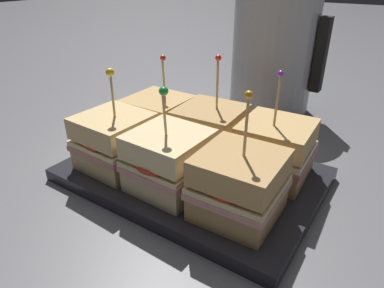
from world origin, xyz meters
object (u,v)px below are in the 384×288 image
(sandwich_front_left, at_px, (115,141))
(sandwich_back_center, at_px, (210,133))
(sandwich_front_center, at_px, (168,161))
(kettle_steel, at_px, (273,53))
(sandwich_back_left, at_px, (158,119))
(sandwich_front_right, at_px, (239,185))
(serving_platter, at_px, (192,174))
(sandwich_back_right, at_px, (275,150))

(sandwich_front_left, height_order, sandwich_back_center, sandwich_back_center)
(sandwich_front_center, bearing_deg, kettle_steel, 92.79)
(sandwich_back_left, bearing_deg, sandwich_front_left, -89.54)
(sandwich_front_center, xyz_separation_m, sandwich_front_right, (0.10, 0.00, -0.00))
(sandwich_front_center, xyz_separation_m, kettle_steel, (-0.02, 0.38, 0.06))
(sandwich_front_right, xyz_separation_m, sandwich_back_left, (-0.20, 0.10, -0.00))
(sandwich_front_center, height_order, sandwich_front_right, sandwich_front_right)
(serving_platter, distance_m, sandwich_back_center, 0.07)
(serving_platter, bearing_deg, sandwich_front_right, -27.88)
(serving_platter, xyz_separation_m, sandwich_back_left, (-0.10, 0.05, 0.05))
(sandwich_back_center, height_order, kettle_steel, kettle_steel)
(sandwich_front_right, bearing_deg, sandwich_front_center, -179.91)
(serving_platter, relative_size, sandwich_back_left, 2.47)
(sandwich_front_center, distance_m, sandwich_back_right, 0.15)
(sandwich_back_left, bearing_deg, serving_platter, -26.11)
(sandwich_back_left, bearing_deg, sandwich_front_right, -27.01)
(serving_platter, bearing_deg, sandwich_front_left, -152.41)
(sandwich_front_left, bearing_deg, sandwich_back_left, 90.46)
(sandwich_front_center, relative_size, sandwich_front_right, 0.92)
(sandwich_front_center, xyz_separation_m, sandwich_back_center, (0.00, 0.10, -0.00))
(sandwich_front_right, bearing_deg, sandwich_back_left, 152.99)
(sandwich_front_center, height_order, sandwich_back_right, sandwich_back_right)
(serving_platter, xyz_separation_m, sandwich_front_right, (0.10, -0.05, 0.05))
(sandwich_back_left, relative_size, sandwich_back_center, 0.91)
(serving_platter, xyz_separation_m, sandwich_front_left, (-0.10, -0.05, 0.05))
(sandwich_front_left, xyz_separation_m, kettle_steel, (0.08, 0.38, 0.06))
(sandwich_front_center, bearing_deg, sandwich_front_right, 0.09)
(sandwich_back_right, bearing_deg, sandwich_front_left, -152.79)
(kettle_steel, bearing_deg, serving_platter, -86.57)
(sandwich_front_right, height_order, sandwich_back_right, sandwich_front_right)
(sandwich_back_left, height_order, sandwich_back_center, sandwich_back_center)
(sandwich_front_left, relative_size, sandwich_back_left, 1.02)
(sandwich_back_left, bearing_deg, sandwich_back_right, 0.73)
(serving_platter, distance_m, sandwich_back_left, 0.12)
(serving_platter, xyz_separation_m, kettle_steel, (-0.02, 0.33, 0.11))
(sandwich_front_left, distance_m, sandwich_back_center, 0.14)
(sandwich_front_center, height_order, sandwich_back_center, sandwich_back_center)
(sandwich_front_left, distance_m, sandwich_back_left, 0.10)
(sandwich_back_right, height_order, kettle_steel, kettle_steel)
(sandwich_front_left, relative_size, kettle_steel, 0.55)
(sandwich_front_left, bearing_deg, sandwich_front_right, -0.38)
(sandwich_front_right, bearing_deg, serving_platter, 152.12)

